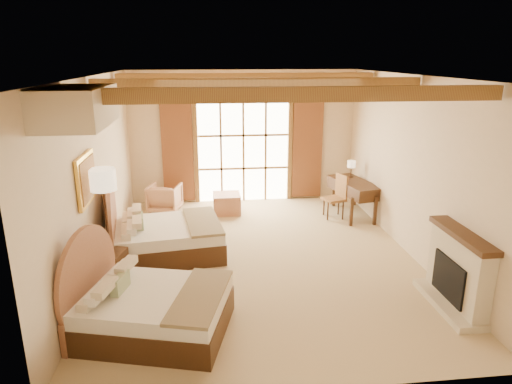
{
  "coord_description": "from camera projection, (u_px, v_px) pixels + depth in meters",
  "views": [
    {
      "loc": [
        -0.92,
        -7.55,
        3.52
      ],
      "look_at": [
        -0.05,
        0.2,
        1.18
      ],
      "focal_mm": 32.0,
      "sensor_mm": 36.0,
      "label": 1
    }
  ],
  "objects": [
    {
      "name": "floor",
      "position": [
        260.0,
        257.0,
        8.3
      ],
      "size": [
        7.0,
        7.0,
        0.0
      ],
      "primitive_type": "plane",
      "color": "tan",
      "rests_on": "ground"
    },
    {
      "name": "wall_back",
      "position": [
        243.0,
        137.0,
        11.17
      ],
      "size": [
        5.5,
        0.0,
        5.5
      ],
      "primitive_type": "plane",
      "rotation": [
        1.57,
        0.0,
        0.0
      ],
      "color": "beige",
      "rests_on": "ground"
    },
    {
      "name": "wall_left",
      "position": [
        96.0,
        176.0,
        7.55
      ],
      "size": [
        0.0,
        7.0,
        7.0
      ],
      "primitive_type": "plane",
      "rotation": [
        1.57,
        0.0,
        1.57
      ],
      "color": "beige",
      "rests_on": "ground"
    },
    {
      "name": "wall_right",
      "position": [
        413.0,
        167.0,
        8.14
      ],
      "size": [
        0.0,
        7.0,
        7.0
      ],
      "primitive_type": "plane",
      "rotation": [
        1.57,
        0.0,
        -1.57
      ],
      "color": "beige",
      "rests_on": "ground"
    },
    {
      "name": "ceiling",
      "position": [
        261.0,
        76.0,
        7.38
      ],
      "size": [
        7.0,
        7.0,
        0.0
      ],
      "primitive_type": "plane",
      "rotation": [
        3.14,
        0.0,
        0.0
      ],
      "color": "#AF7B38",
      "rests_on": "ground"
    },
    {
      "name": "ceiling_beams",
      "position": [
        261.0,
        84.0,
        7.42
      ],
      "size": [
        5.39,
        4.6,
        0.18
      ],
      "primitive_type": null,
      "color": "olive",
      "rests_on": "ceiling"
    },
    {
      "name": "french_doors",
      "position": [
        243.0,
        152.0,
        11.22
      ],
      "size": [
        3.95,
        0.08,
        2.6
      ],
      "color": "white",
      "rests_on": "ground"
    },
    {
      "name": "fireplace",
      "position": [
        457.0,
        274.0,
        6.53
      ],
      "size": [
        0.46,
        1.4,
        1.16
      ],
      "color": "#C4B297",
      "rests_on": "ground"
    },
    {
      "name": "painting",
      "position": [
        87.0,
        179.0,
        6.8
      ],
      "size": [
        0.06,
        0.95,
        0.75
      ],
      "color": "yellow",
      "rests_on": "wall_left"
    },
    {
      "name": "canopy_valance",
      "position": [
        77.0,
        106.0,
        5.29
      ],
      "size": [
        0.7,
        1.4,
        0.45
      ],
      "primitive_type": "cube",
      "color": "beige",
      "rests_on": "ceiling"
    },
    {
      "name": "bed_near",
      "position": [
        143.0,
        307.0,
        5.95
      ],
      "size": [
        2.21,
        1.84,
        1.23
      ],
      "rotation": [
        0.0,
        0.0,
        -0.26
      ],
      "color": "#3F2712",
      "rests_on": "floor"
    },
    {
      "name": "bed_far",
      "position": [
        159.0,
        235.0,
        8.27
      ],
      "size": [
        2.14,
        1.72,
        1.28
      ],
      "rotation": [
        0.0,
        0.0,
        0.14
      ],
      "color": "#3F2712",
      "rests_on": "floor"
    },
    {
      "name": "nightstand",
      "position": [
        110.0,
        268.0,
        7.23
      ],
      "size": [
        0.57,
        0.57,
        0.56
      ],
      "primitive_type": "cube",
      "rotation": [
        0.0,
        0.0,
        -0.24
      ],
      "color": "#3F2712",
      "rests_on": "floor"
    },
    {
      "name": "floor_lamp",
      "position": [
        103.0,
        187.0,
        6.96
      ],
      "size": [
        0.4,
        0.4,
        1.87
      ],
      "color": "#362115",
      "rests_on": "floor"
    },
    {
      "name": "armchair",
      "position": [
        165.0,
        198.0,
        10.66
      ],
      "size": [
        0.84,
        0.85,
        0.65
      ],
      "primitive_type": "imported",
      "rotation": [
        0.0,
        0.0,
        -3.37
      ],
      "color": "tan",
      "rests_on": "floor"
    },
    {
      "name": "ottoman",
      "position": [
        227.0,
        203.0,
        10.59
      ],
      "size": [
        0.62,
        0.62,
        0.45
      ],
      "primitive_type": "cube",
      "rotation": [
        0.0,
        0.0,
        0.01
      ],
      "color": "#A36E53",
      "rests_on": "floor"
    },
    {
      "name": "desk",
      "position": [
        354.0,
        197.0,
        10.38
      ],
      "size": [
        0.94,
        1.58,
        0.79
      ],
      "rotation": [
        0.0,
        0.0,
        0.23
      ],
      "color": "#3F2712",
      "rests_on": "floor"
    },
    {
      "name": "desk_chair",
      "position": [
        335.0,
        204.0,
        10.26
      ],
      "size": [
        0.55,
        0.54,
        0.98
      ],
      "rotation": [
        0.0,
        0.0,
        0.31
      ],
      "color": "#925A30",
      "rests_on": "floor"
    },
    {
      "name": "desk_lamp",
      "position": [
        351.0,
        165.0,
        10.58
      ],
      "size": [
        0.19,
        0.19,
        0.38
      ],
      "color": "#362115",
      "rests_on": "desk"
    }
  ]
}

